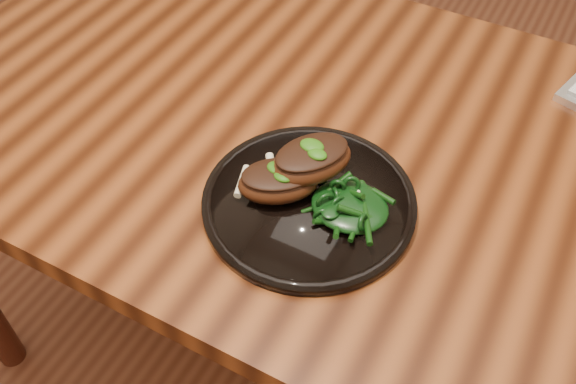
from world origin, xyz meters
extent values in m
plane|color=#502617|center=(0.00, 0.00, 0.00)|extent=(4.00, 4.00, 0.00)
cube|color=black|center=(0.00, 0.00, 0.73)|extent=(1.60, 0.80, 0.04)
cylinder|color=#38150C|center=(-0.74, 0.34, 0.35)|extent=(0.06, 0.06, 0.71)
cylinder|color=black|center=(-0.05, -0.16, 0.76)|extent=(0.29, 0.29, 0.02)
torus|color=black|center=(-0.05, -0.16, 0.76)|extent=(0.29, 0.29, 0.01)
cylinder|color=black|center=(-0.05, -0.16, 0.76)|extent=(0.19, 0.19, 0.00)
ellipsoid|color=#401C0C|center=(-0.09, -0.17, 0.79)|extent=(0.13, 0.12, 0.04)
ellipsoid|color=black|center=(-0.09, -0.17, 0.80)|extent=(0.12, 0.11, 0.01)
cylinder|color=beige|center=(-0.14, -0.18, 0.78)|extent=(0.03, 0.05, 0.01)
ellipsoid|color=#164807|center=(-0.09, -0.17, 0.81)|extent=(0.03, 0.02, 0.01)
ellipsoid|color=#401C0C|center=(-0.06, -0.13, 0.81)|extent=(0.13, 0.14, 0.04)
ellipsoid|color=black|center=(-0.06, -0.13, 0.83)|extent=(0.11, 0.12, 0.01)
cylinder|color=beige|center=(-0.11, -0.16, 0.80)|extent=(0.04, 0.05, 0.01)
ellipsoid|color=#164807|center=(-0.06, -0.13, 0.83)|extent=(0.03, 0.02, 0.01)
ellipsoid|color=#164807|center=(-0.09, -0.09, 0.77)|extent=(0.08, 0.05, 0.01)
ellipsoid|color=black|center=(0.01, -0.15, 0.78)|extent=(0.11, 0.09, 0.02)
camera|label=1|loc=(0.20, -0.68, 1.42)|focal=40.00mm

